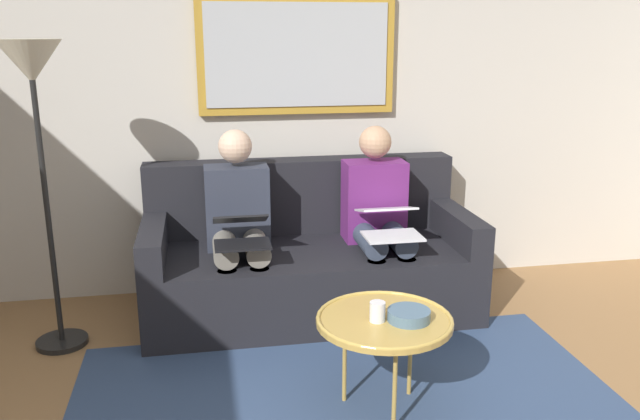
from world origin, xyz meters
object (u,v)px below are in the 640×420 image
person_left (378,214)px  person_right (239,221)px  couch (308,260)px  cup (377,312)px  coffee_table (384,321)px  bowl (409,315)px  laptop_white (389,221)px  laptop_black (241,230)px  framed_mirror (297,55)px  standing_lamp (34,98)px

person_left → person_right: bearing=0.0°
couch → cup: bearing=95.0°
coffee_table → cup: bearing=28.4°
bowl → laptop_white: bearing=-100.7°
laptop_white → laptop_black: 0.85m
person_left → person_right: same height
cup → bowl: size_ratio=0.47×
couch → bowl: couch is taller
couch → coffee_table: 1.23m
framed_mirror → person_left: (-0.43, 0.46, -0.94)m
couch → person_left: bearing=170.9°
coffee_table → laptop_white: size_ratio=1.63×
cup → standing_lamp: size_ratio=0.05×
person_right → standing_lamp: bearing=11.1°
laptop_white → laptop_black: (0.85, -0.00, -0.01)m
coffee_table → person_right: 1.30m
bowl → person_right: size_ratio=0.17×
coffee_table → cup: cup is taller
couch → framed_mirror: (0.00, -0.39, 1.24)m
person_right → laptop_black: bearing=90.0°
coffee_table → laptop_black: laptop_black is taller
couch → laptop_black: (0.43, 0.30, 0.31)m
framed_mirror → standing_lamp: bearing=24.4°
framed_mirror → coffee_table: 1.96m
bowl → person_right: (0.67, -1.19, 0.13)m
framed_mirror → coffee_table: framed_mirror is taller
coffee_table → person_left: person_left is taller
coffee_table → standing_lamp: (1.59, -0.95, 0.93)m
laptop_white → standing_lamp: 2.01m
laptop_black → bowl: bearing=125.3°
couch → person_left: size_ratio=1.74×
couch → laptop_black: bearing=35.5°
person_right → laptop_black: person_right is taller
couch → standing_lamp: size_ratio=1.20×
couch → laptop_white: size_ratio=5.26×
person_left → framed_mirror: bearing=-46.9°
couch → person_left: person_left is taller
person_left → standing_lamp: 2.03m
couch → laptop_white: bearing=144.3°
framed_mirror → bowl: (-0.25, 1.65, -1.07)m
framed_mirror → laptop_white: 1.23m
laptop_black → cup: bearing=119.8°
laptop_black → person_left: bearing=-164.5°
cup → bowl: 0.14m
bowl → laptop_black: size_ratio=0.54×
cup → person_right: person_right is taller
laptop_white → coffee_table: bearing=72.9°
couch → laptop_white: couch is taller
framed_mirror → laptop_white: bearing=121.6°
couch → person_right: size_ratio=1.74×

